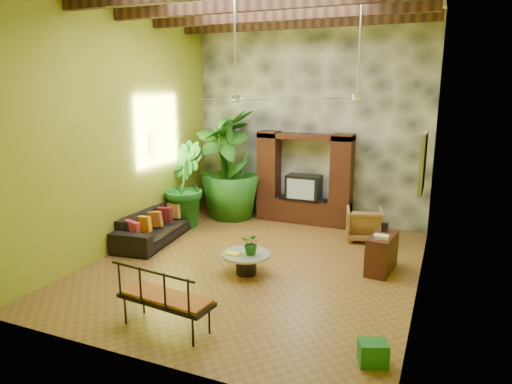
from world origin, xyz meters
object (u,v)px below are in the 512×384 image
at_px(entertainment_center, 304,185).
at_px(ceiling_fan_front, 235,86).
at_px(sofa, 155,226).
at_px(tall_plant_b, 183,184).
at_px(tall_plant_c, 231,165).
at_px(side_console, 382,253).
at_px(iron_bench, 162,296).
at_px(wicker_armchair, 364,224).
at_px(ceiling_fan_back, 358,86).
at_px(tall_plant_a, 223,170).
at_px(coffee_table, 246,260).
at_px(green_bin, 373,353).

relative_size(entertainment_center, ceiling_fan_front, 1.29).
bearing_deg(sofa, tall_plant_b, -6.90).
distance_m(tall_plant_c, side_console, 4.86).
xyz_separation_m(iron_bench, side_console, (2.52, 3.43, -0.19)).
distance_m(entertainment_center, wicker_armchair, 1.95).
height_order(ceiling_fan_front, tall_plant_c, ceiling_fan_front).
bearing_deg(sofa, ceiling_fan_back, -86.89).
relative_size(ceiling_fan_front, side_console, 2.08).
height_order(tall_plant_a, tall_plant_b, tall_plant_a).
xyz_separation_m(ceiling_fan_back, sofa, (-4.25, -0.75, -3.06)).
relative_size(entertainment_center, ceiling_fan_back, 1.29).
height_order(coffee_table, iron_bench, iron_bench).
bearing_deg(tall_plant_b, tall_plant_c, 56.36).
distance_m(entertainment_center, ceiling_fan_front, 4.30).
bearing_deg(iron_bench, green_bin, 13.08).
bearing_deg(ceiling_fan_front, iron_bench, -90.29).
height_order(entertainment_center, sofa, entertainment_center).
relative_size(ceiling_fan_front, wicker_armchair, 2.31).
bearing_deg(green_bin, ceiling_fan_front, 144.42).
distance_m(tall_plant_a, tall_plant_c, 0.27).
relative_size(entertainment_center, green_bin, 6.82).
relative_size(tall_plant_b, side_console, 2.35).
xyz_separation_m(entertainment_center, sofa, (-2.65, -2.69, -0.62)).
bearing_deg(wicker_armchair, entertainment_center, -38.46).
bearing_deg(iron_bench, tall_plant_a, 114.32).
xyz_separation_m(ceiling_fan_front, coffee_table, (0.22, -0.06, -3.15)).
distance_m(ceiling_fan_back, wicker_armchair, 3.25).
bearing_deg(ceiling_fan_front, tall_plant_b, 139.51).
distance_m(tall_plant_a, tall_plant_b, 1.15).
height_order(tall_plant_b, green_bin, tall_plant_b).
bearing_deg(tall_plant_c, tall_plant_a, -120.53).
bearing_deg(ceiling_fan_front, entertainment_center, 86.76).
xyz_separation_m(ceiling_fan_back, iron_bench, (-1.81, -4.00, -2.86)).
bearing_deg(tall_plant_c, side_console, -27.68).
bearing_deg(coffee_table, tall_plant_a, 123.46).
height_order(entertainment_center, tall_plant_c, tall_plant_c).
height_order(ceiling_fan_back, green_bin, ceiling_fan_back).
height_order(ceiling_fan_front, sofa, ceiling_fan_front).
relative_size(wicker_armchair, tall_plant_a, 0.31).
bearing_deg(tall_plant_c, green_bin, -49.24).
bearing_deg(side_console, wicker_armchair, 116.84).
relative_size(tall_plant_c, side_console, 3.17).
bearing_deg(green_bin, side_console, 96.35).
xyz_separation_m(ceiling_fan_back, tall_plant_b, (-4.25, 0.49, -2.35)).
distance_m(entertainment_center, green_bin, 6.23).
height_order(tall_plant_b, side_console, tall_plant_b).
bearing_deg(tall_plant_b, green_bin, -37.93).
bearing_deg(green_bin, wicker_armchair, 101.42).
bearing_deg(tall_plant_c, tall_plant_b, -123.64).
xyz_separation_m(ceiling_fan_front, iron_bench, (-0.01, -2.40, -2.86)).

